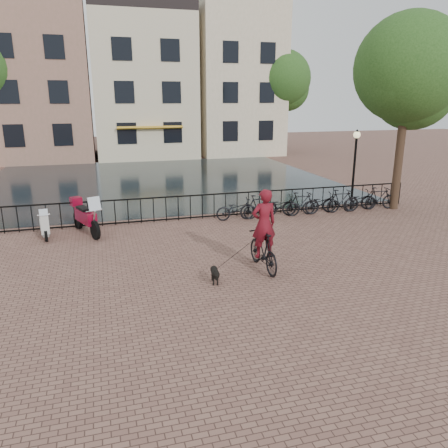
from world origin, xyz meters
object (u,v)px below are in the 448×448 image
object	(u,v)px
lamp_post	(355,156)
motorcycle	(85,213)
dog	(215,274)
scooter	(44,221)
cyclist	(264,235)

from	to	relation	value
lamp_post	motorcycle	distance (m)	11.39
dog	scooter	world-z (taller)	scooter
cyclist	dog	xyz separation A→B (m)	(-1.59, -0.55, -0.82)
lamp_post	dog	xyz separation A→B (m)	(-7.87, -6.05, -2.14)
motorcycle	lamp_post	bearing A→B (deg)	-19.25
dog	motorcycle	distance (m)	6.56
cyclist	dog	size ratio (longest dim) A/B	3.78
motorcycle	scooter	size ratio (longest dim) A/B	1.69
lamp_post	cyclist	xyz separation A→B (m)	(-6.28, -5.50, -1.32)
lamp_post	cyclist	distance (m)	8.45
lamp_post	motorcycle	size ratio (longest dim) A/B	1.53
scooter	cyclist	bearing A→B (deg)	-47.21
scooter	dog	bearing A→B (deg)	-58.30
lamp_post	scooter	xyz separation A→B (m)	(-12.70, -0.52, -1.78)
cyclist	scooter	xyz separation A→B (m)	(-6.42, 4.97, -0.46)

